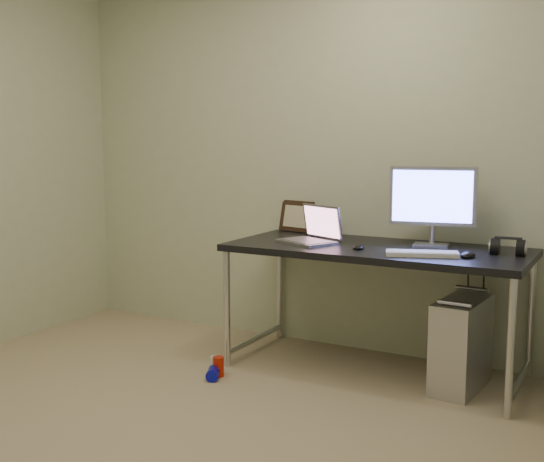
% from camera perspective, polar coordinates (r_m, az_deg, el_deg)
% --- Properties ---
extents(floor, '(3.50, 3.50, 0.00)m').
position_cam_1_polar(floor, '(3.36, -11.30, -16.47)').
color(floor, tan).
rests_on(floor, ground).
extents(wall_back, '(3.50, 0.02, 2.50)m').
position_cam_1_polar(wall_back, '(4.55, 2.65, 6.23)').
color(wall_back, beige).
rests_on(wall_back, ground).
extents(desk, '(1.72, 0.75, 0.75)m').
position_cam_1_polar(desk, '(4.00, 8.73, -2.33)').
color(desk, black).
rests_on(desk, ground).
extents(tower_computer, '(0.25, 0.50, 0.53)m').
position_cam_1_polar(tower_computer, '(3.93, 15.59, -9.08)').
color(tower_computer, silver).
rests_on(tower_computer, ground).
extents(cable_a, '(0.01, 0.16, 0.69)m').
position_cam_1_polar(cable_a, '(4.24, 16.11, -5.80)').
color(cable_a, black).
rests_on(cable_a, ground).
extents(cable_b, '(0.02, 0.11, 0.71)m').
position_cam_1_polar(cable_b, '(4.21, 17.24, -6.23)').
color(cable_b, black).
rests_on(cable_b, ground).
extents(can_red, '(0.07, 0.07, 0.12)m').
position_cam_1_polar(can_red, '(4.04, -4.51, -11.24)').
color(can_red, red).
rests_on(can_red, ground).
extents(can_white, '(0.06, 0.06, 0.11)m').
position_cam_1_polar(can_white, '(4.06, -4.76, -11.17)').
color(can_white, silver).
rests_on(can_white, ground).
extents(can_blue, '(0.12, 0.15, 0.07)m').
position_cam_1_polar(can_blue, '(4.01, -4.93, -11.74)').
color(can_blue, '#0C0FBD').
rests_on(can_blue, ground).
extents(laptop, '(0.40, 0.37, 0.22)m').
position_cam_1_polar(laptop, '(4.09, 3.42, -0.25)').
color(laptop, '#A9A8B0').
rests_on(laptop, desk).
extents(monitor, '(0.49, 0.18, 0.46)m').
position_cam_1_polar(monitor, '(4.03, 13.30, 2.55)').
color(monitor, '#A9A8B0').
rests_on(monitor, desk).
extents(keyboard, '(0.40, 0.24, 0.02)m').
position_cam_1_polar(keyboard, '(3.72, 12.44, -1.86)').
color(keyboard, white).
rests_on(keyboard, desk).
extents(mouse_right, '(0.08, 0.12, 0.04)m').
position_cam_1_polar(mouse_right, '(3.73, 16.08, -1.84)').
color(mouse_right, black).
rests_on(mouse_right, desk).
extents(mouse_left, '(0.09, 0.11, 0.03)m').
position_cam_1_polar(mouse_left, '(3.88, 7.23, -1.26)').
color(mouse_left, black).
rests_on(mouse_left, desk).
extents(headphones, '(0.18, 0.11, 0.12)m').
position_cam_1_polar(headphones, '(3.88, 19.13, -1.40)').
color(headphones, black).
rests_on(headphones, desk).
extents(picture_frame, '(0.27, 0.13, 0.21)m').
position_cam_1_polar(picture_frame, '(4.56, 2.07, 1.24)').
color(picture_frame, black).
rests_on(picture_frame, desk).
extents(webcam, '(0.05, 0.04, 0.12)m').
position_cam_1_polar(webcam, '(4.40, 5.29, 0.73)').
color(webcam, silver).
rests_on(webcam, desk).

